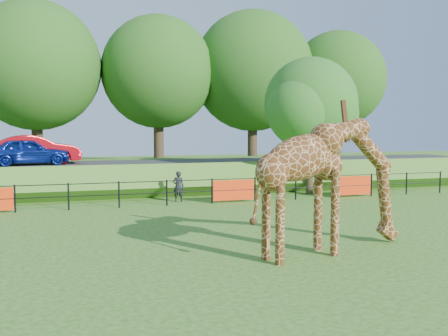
# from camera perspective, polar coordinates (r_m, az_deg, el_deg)

# --- Properties ---
(ground) EXTENTS (90.00, 90.00, 0.00)m
(ground) POSITION_cam_1_polar(r_m,az_deg,el_deg) (13.80, -0.47, -9.32)
(ground) COLOR #276318
(ground) RESTS_ON ground
(giraffe) EXTENTS (5.12, 2.12, 3.60)m
(giraffe) POSITION_cam_1_polar(r_m,az_deg,el_deg) (13.51, 12.15, -1.96)
(giraffe) COLOR #542D11
(giraffe) RESTS_ON ground
(perimeter_fence) EXTENTS (28.07, 0.10, 1.10)m
(perimeter_fence) POSITION_cam_1_polar(r_m,az_deg,el_deg) (21.37, -6.55, -2.83)
(perimeter_fence) COLOR black
(perimeter_fence) RESTS_ON ground
(embankment) EXTENTS (40.00, 9.00, 1.30)m
(embankment) POSITION_cam_1_polar(r_m,az_deg,el_deg) (28.72, -9.24, -0.72)
(embankment) COLOR #276318
(embankment) RESTS_ON ground
(road) EXTENTS (40.00, 5.00, 0.12)m
(road) POSITION_cam_1_polar(r_m,az_deg,el_deg) (27.18, -8.84, 0.48)
(road) COLOR #2E2E30
(road) RESTS_ON embankment
(car_blue) EXTENTS (4.21, 2.17, 1.37)m
(car_blue) POSITION_cam_1_polar(r_m,az_deg,el_deg) (27.03, -21.46, 1.77)
(car_blue) COLOR navy
(car_blue) RESTS_ON road
(car_red) EXTENTS (4.68, 2.04, 1.50)m
(car_red) POSITION_cam_1_polar(r_m,az_deg,el_deg) (27.56, -20.81, 1.97)
(car_red) COLOR red
(car_red) RESTS_ON road
(visitor) EXTENTS (0.56, 0.42, 1.37)m
(visitor) POSITION_cam_1_polar(r_m,az_deg,el_deg) (22.40, -5.25, -2.11)
(visitor) COLOR black
(visitor) RESTS_ON ground
(tree_east) EXTENTS (5.40, 4.71, 6.76)m
(tree_east) POSITION_cam_1_polar(r_m,az_deg,el_deg) (25.21, 10.03, 6.78)
(tree_east) COLOR black
(tree_east) RESTS_ON ground
(bg_tree_line) EXTENTS (37.30, 8.80, 11.82)m
(bg_tree_line) POSITION_cam_1_polar(r_m,az_deg,el_deg) (35.51, -7.73, 10.91)
(bg_tree_line) COLOR black
(bg_tree_line) RESTS_ON ground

